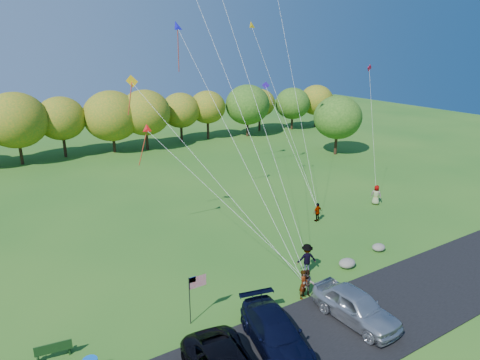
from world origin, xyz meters
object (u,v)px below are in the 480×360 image
object	(u,v)px
flyer_b	(307,284)
park_bench	(54,350)
minivan_navy	(276,333)
minivan_silver	(356,306)
flyer_c	(307,258)
flyer_e	(376,195)
flyer_d	(317,212)
flyer_a	(304,284)

from	to	relation	value
flyer_b	park_bench	size ratio (longest dim) A/B	0.99
minivan_navy	minivan_silver	xyz separation A→B (m)	(4.69, -0.54, 0.07)
flyer_c	flyer_e	size ratio (longest dim) A/B	1.10
flyer_b	flyer_d	bearing A→B (deg)	88.89
minivan_silver	flyer_c	distance (m)	5.23
minivan_silver	flyer_b	distance (m)	3.12
flyer_a	flyer_d	bearing A→B (deg)	19.34
flyer_a	flyer_c	world-z (taller)	flyer_c
park_bench	flyer_e	bearing A→B (deg)	20.47
minivan_navy	flyer_e	bearing A→B (deg)	41.78
flyer_b	flyer_e	bearing A→B (deg)	71.89
minivan_navy	flyer_d	size ratio (longest dim) A/B	3.42
flyer_a	flyer_d	world-z (taller)	flyer_a
flyer_c	park_bench	xyz separation A→B (m)	(-14.78, 0.13, -0.49)
flyer_c	flyer_d	bearing A→B (deg)	-116.19
flyer_b	park_bench	world-z (taller)	flyer_b
minivan_silver	flyer_a	bearing A→B (deg)	103.08
flyer_c	park_bench	size ratio (longest dim) A/B	1.20
flyer_c	flyer_d	xyz separation A→B (m)	(6.00, 5.73, -0.19)
flyer_a	flyer_b	world-z (taller)	flyer_a
flyer_a	flyer_b	size ratio (longest dim) A/B	1.08
minivan_silver	flyer_e	size ratio (longest dim) A/B	2.79
minivan_silver	park_bench	distance (m)	14.67
flyer_e	minivan_silver	bearing A→B (deg)	95.89
minivan_silver	flyer_e	xyz separation A→B (m)	(13.99, 10.94, -0.02)
flyer_d	park_bench	distance (m)	21.52
flyer_d	minivan_silver	bearing A→B (deg)	50.08
minivan_navy	flyer_b	world-z (taller)	minivan_navy
minivan_silver	flyer_d	xyz separation A→B (m)	(7.08, 10.85, -0.12)
flyer_d	flyer_e	world-z (taller)	flyer_e
flyer_d	park_bench	world-z (taller)	flyer_d
minivan_navy	flyer_e	world-z (taller)	flyer_e
minivan_silver	flyer_d	size ratio (longest dim) A/B	3.16
minivan_silver	flyer_c	world-z (taller)	flyer_c
flyer_e	park_bench	world-z (taller)	flyer_e
minivan_silver	flyer_e	bearing A→B (deg)	34.83
minivan_navy	flyer_b	distance (m)	4.80
flyer_c	flyer_e	xyz separation A→B (m)	(12.91, 5.82, -0.08)
flyer_d	park_bench	xyz separation A→B (m)	(-20.77, -5.60, -0.30)
minivan_silver	flyer_d	world-z (taller)	minivan_silver
minivan_silver	flyer_a	distance (m)	3.19
minivan_silver	flyer_d	bearing A→B (deg)	53.68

